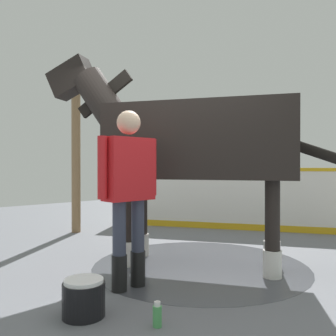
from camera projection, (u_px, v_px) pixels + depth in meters
The scene contains 9 objects.
ground_plane at pixel (189, 272), 4.09m from camera, with size 16.00×16.00×0.02m, color slate.
wet_patch at pixel (200, 265), 4.31m from camera, with size 2.59×2.59×0.00m, color #42444C.
barrier_wall at pixel (225, 201), 6.77m from camera, with size 3.80×2.48×1.17m.
roof_post_near at pixel (76, 155), 6.45m from camera, with size 0.16×0.16×2.79m, color olive.
horse at pixel (189, 144), 4.33m from camera, with size 3.16×2.21×2.66m.
handler at pixel (129, 185), 3.50m from camera, with size 0.24×0.70×1.75m.
wash_bucket at pixel (84, 298), 2.85m from camera, with size 0.34×0.34×0.30m.
bottle_shampoo at pixel (77, 291), 3.17m from camera, with size 0.08×0.08×0.20m.
bottle_spray at pixel (157, 315), 2.67m from camera, with size 0.07×0.07×0.19m.
Camera 1 is at (2.90, -2.89, 1.22)m, focal length 38.01 mm.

